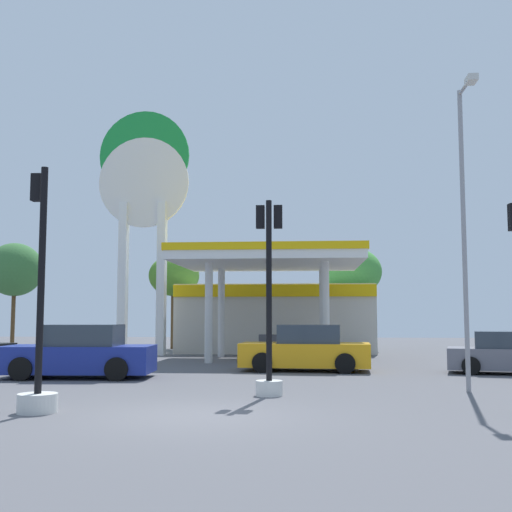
{
  "coord_description": "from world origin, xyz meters",
  "views": [
    {
      "loc": [
        2.12,
        -12.26,
        1.9
      ],
      "look_at": [
        0.23,
        11.74,
        4.18
      ],
      "focal_mm": 44.58,
      "sensor_mm": 36.0,
      "label": 1
    }
  ],
  "objects_px": {
    "car_2": "(79,354)",
    "traffic_signal_0": "(269,321)",
    "car_1": "(306,350)",
    "tree_1": "(174,276)",
    "traffic_signal_1": "(38,350)",
    "car_0": "(508,355)",
    "tree_0": "(15,270)",
    "corner_streetlamp": "(465,209)",
    "station_pole_sign": "(144,198)",
    "tree_2": "(351,272)"
  },
  "relations": [
    {
      "from": "car_2",
      "to": "corner_streetlamp",
      "type": "relative_size",
      "value": 0.6
    },
    {
      "from": "tree_0",
      "to": "traffic_signal_0",
      "type": "bearing_deg",
      "value": -52.68
    },
    {
      "from": "tree_2",
      "to": "traffic_signal_1",
      "type": "bearing_deg",
      "value": -108.02
    },
    {
      "from": "traffic_signal_1",
      "to": "car_0",
      "type": "bearing_deg",
      "value": 38.01
    },
    {
      "from": "tree_1",
      "to": "station_pole_sign",
      "type": "bearing_deg",
      "value": -92.84
    },
    {
      "from": "station_pole_sign",
      "to": "car_1",
      "type": "distance_m",
      "value": 13.52
    },
    {
      "from": "station_pole_sign",
      "to": "corner_streetlamp",
      "type": "height_order",
      "value": "station_pole_sign"
    },
    {
      "from": "car_1",
      "to": "tree_1",
      "type": "relative_size",
      "value": 0.84
    },
    {
      "from": "car_2",
      "to": "car_1",
      "type": "bearing_deg",
      "value": 23.41
    },
    {
      "from": "car_1",
      "to": "tree_0",
      "type": "bearing_deg",
      "value": 139.26
    },
    {
      "from": "traffic_signal_1",
      "to": "car_1",
      "type": "bearing_deg",
      "value": 62.06
    },
    {
      "from": "car_2",
      "to": "tree_1",
      "type": "bearing_deg",
      "value": 92.37
    },
    {
      "from": "station_pole_sign",
      "to": "car_1",
      "type": "height_order",
      "value": "station_pole_sign"
    },
    {
      "from": "station_pole_sign",
      "to": "tree_0",
      "type": "relative_size",
      "value": 1.9
    },
    {
      "from": "traffic_signal_1",
      "to": "tree_2",
      "type": "height_order",
      "value": "tree_2"
    },
    {
      "from": "tree_1",
      "to": "tree_2",
      "type": "relative_size",
      "value": 0.94
    },
    {
      "from": "car_0",
      "to": "tree_2",
      "type": "bearing_deg",
      "value": 105.15
    },
    {
      "from": "traffic_signal_1",
      "to": "tree_0",
      "type": "xyz_separation_m",
      "value": [
        -12.63,
        25.45,
        3.51
      ]
    },
    {
      "from": "car_1",
      "to": "station_pole_sign",
      "type": "bearing_deg",
      "value": 134.03
    },
    {
      "from": "station_pole_sign",
      "to": "tree_1",
      "type": "distance_m",
      "value": 7.06
    },
    {
      "from": "car_0",
      "to": "corner_streetlamp",
      "type": "relative_size",
      "value": 0.53
    },
    {
      "from": "station_pole_sign",
      "to": "tree_1",
      "type": "height_order",
      "value": "station_pole_sign"
    },
    {
      "from": "car_2",
      "to": "traffic_signal_0",
      "type": "xyz_separation_m",
      "value": [
        6.12,
        -3.9,
        1.03
      ]
    },
    {
      "from": "traffic_signal_0",
      "to": "tree_0",
      "type": "relative_size",
      "value": 0.74
    },
    {
      "from": "car_2",
      "to": "corner_streetlamp",
      "type": "bearing_deg",
      "value": -14.8
    },
    {
      "from": "car_0",
      "to": "tree_2",
      "type": "height_order",
      "value": "tree_2"
    },
    {
      "from": "car_0",
      "to": "tree_1",
      "type": "relative_size",
      "value": 0.76
    },
    {
      "from": "tree_1",
      "to": "corner_streetlamp",
      "type": "relative_size",
      "value": 0.7
    },
    {
      "from": "car_1",
      "to": "car_2",
      "type": "relative_size",
      "value": 0.98
    },
    {
      "from": "car_0",
      "to": "car_1",
      "type": "relative_size",
      "value": 0.91
    },
    {
      "from": "tree_2",
      "to": "corner_streetlamp",
      "type": "relative_size",
      "value": 0.75
    },
    {
      "from": "traffic_signal_0",
      "to": "car_2",
      "type": "bearing_deg",
      "value": 147.47
    },
    {
      "from": "tree_0",
      "to": "tree_1",
      "type": "distance_m",
      "value": 10.28
    },
    {
      "from": "car_1",
      "to": "tree_0",
      "type": "distance_m",
      "value": 24.0
    },
    {
      "from": "station_pole_sign",
      "to": "tree_2",
      "type": "xyz_separation_m",
      "value": [
        10.63,
        6.06,
        -3.36
      ]
    },
    {
      "from": "car_1",
      "to": "traffic_signal_1",
      "type": "relative_size",
      "value": 0.93
    },
    {
      "from": "station_pole_sign",
      "to": "tree_0",
      "type": "height_order",
      "value": "station_pole_sign"
    },
    {
      "from": "station_pole_sign",
      "to": "traffic_signal_1",
      "type": "distance_m",
      "value": 19.61
    },
    {
      "from": "car_1",
      "to": "car_2",
      "type": "bearing_deg",
      "value": -156.59
    },
    {
      "from": "tree_0",
      "to": "traffic_signal_1",
      "type": "bearing_deg",
      "value": -63.61
    },
    {
      "from": "car_1",
      "to": "traffic_signal_1",
      "type": "xyz_separation_m",
      "value": [
        -5.3,
        -10.0,
        0.51
      ]
    },
    {
      "from": "tree_2",
      "to": "corner_streetlamp",
      "type": "height_order",
      "value": "corner_streetlamp"
    },
    {
      "from": "car_2",
      "to": "tree_0",
      "type": "xyz_separation_m",
      "value": [
        -10.94,
        18.47,
        4.0
      ]
    },
    {
      "from": "car_2",
      "to": "traffic_signal_0",
      "type": "bearing_deg",
      "value": -32.53
    },
    {
      "from": "traffic_signal_0",
      "to": "corner_streetlamp",
      "type": "distance_m",
      "value": 5.82
    },
    {
      "from": "corner_streetlamp",
      "to": "station_pole_sign",
      "type": "bearing_deg",
      "value": 130.37
    },
    {
      "from": "tree_1",
      "to": "tree_2",
      "type": "xyz_separation_m",
      "value": [
        10.33,
        -0.04,
        0.18
      ]
    },
    {
      "from": "tree_0",
      "to": "car_0",
      "type": "bearing_deg",
      "value": -33.17
    },
    {
      "from": "traffic_signal_1",
      "to": "tree_1",
      "type": "distance_m",
      "value": 24.69
    },
    {
      "from": "car_1",
      "to": "car_0",
      "type": "bearing_deg",
      "value": -5.45
    }
  ]
}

